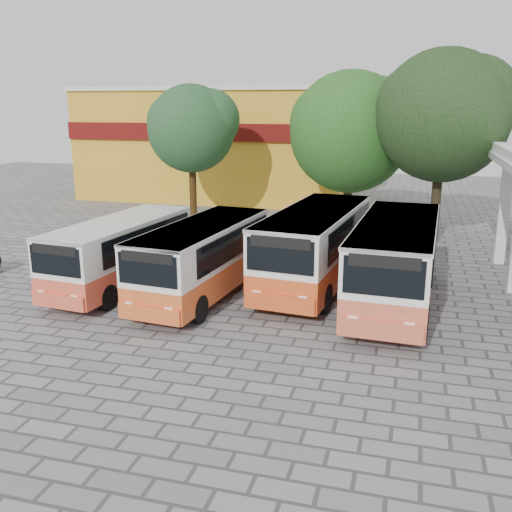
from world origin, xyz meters
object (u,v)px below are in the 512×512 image
(bus_centre_left, at_px, (203,255))
(bus_far_right, at_px, (396,258))
(bus_far_left, at_px, (121,249))
(bus_centre_right, at_px, (315,243))

(bus_centre_left, height_order, bus_far_right, bus_far_right)
(bus_far_left, bearing_deg, bus_centre_right, 21.75)
(bus_centre_right, bearing_deg, bus_far_left, -158.20)
(bus_centre_left, bearing_deg, bus_far_left, -178.03)
(bus_far_left, bearing_deg, bus_centre_left, 2.26)
(bus_centre_left, xyz_separation_m, bus_far_right, (6.98, 0.85, 0.18))
(bus_far_left, xyz_separation_m, bus_far_right, (10.51, 0.63, 0.23))
(bus_far_left, bearing_deg, bus_far_right, 9.22)
(bus_centre_right, xyz_separation_m, bus_far_right, (3.14, -1.48, 0.00))
(bus_far_left, xyz_separation_m, bus_centre_left, (3.53, -0.22, 0.05))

